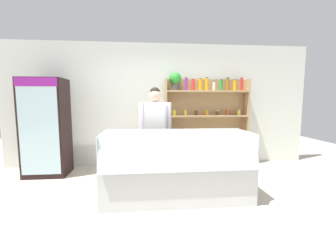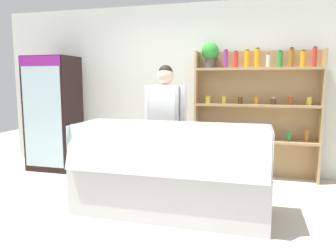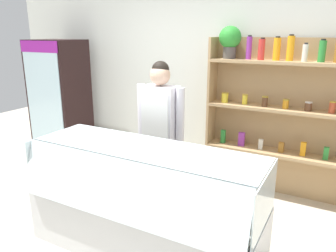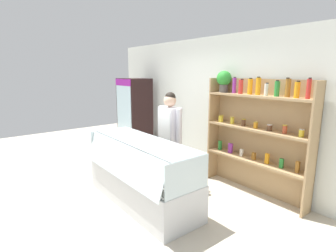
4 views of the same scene
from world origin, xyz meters
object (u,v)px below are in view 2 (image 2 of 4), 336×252
(shelving_unit, at_px, (251,102))
(deli_display_case, at_px, (170,186))
(drinks_fridge, at_px, (54,113))
(shop_clerk, at_px, (165,117))

(shelving_unit, bearing_deg, deli_display_case, -115.98)
(drinks_fridge, height_order, shop_clerk, drinks_fridge)
(shelving_unit, xyz_separation_m, deli_display_case, (-0.83, -1.70, -0.84))
(drinks_fridge, bearing_deg, shelving_unit, 6.73)
(shop_clerk, bearing_deg, deli_display_case, -70.77)
(drinks_fridge, height_order, shelving_unit, shelving_unit)
(deli_display_case, xyz_separation_m, shop_clerk, (-0.28, 0.79, 0.69))
(shelving_unit, distance_m, deli_display_case, 2.07)
(shelving_unit, height_order, shop_clerk, shelving_unit)
(drinks_fridge, bearing_deg, shop_clerk, -14.24)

